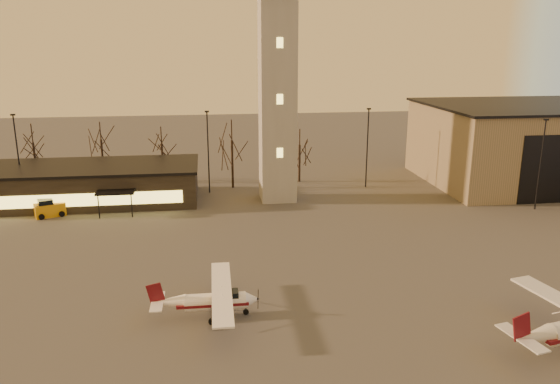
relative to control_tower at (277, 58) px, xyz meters
name	(u,v)px	position (x,y,z in m)	size (l,w,h in m)	color
ground	(337,323)	(0.00, -30.00, -16.33)	(220.00, 220.00, 0.00)	#464341
control_tower	(277,58)	(0.00, 0.00, 0.00)	(6.80, 6.80, 32.60)	gray
hangar	(543,143)	(36.00, 3.98, -11.17)	(30.60, 20.60, 10.30)	#8F785E
terminal	(88,184)	(-21.99, 1.98, -14.17)	(25.40, 12.20, 4.30)	black
light_poles	(281,153)	(0.50, 1.00, -10.92)	(58.50, 12.25, 10.14)	black
tree_row	(163,139)	(-13.70, 9.16, -10.39)	(37.20, 9.20, 8.80)	black
cessna_rear	(217,304)	(-7.85, -28.03, -15.39)	(7.78, 9.84, 2.72)	white
service_cart	(49,210)	(-25.13, -3.26, -15.59)	(3.43, 2.82, 1.92)	orange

